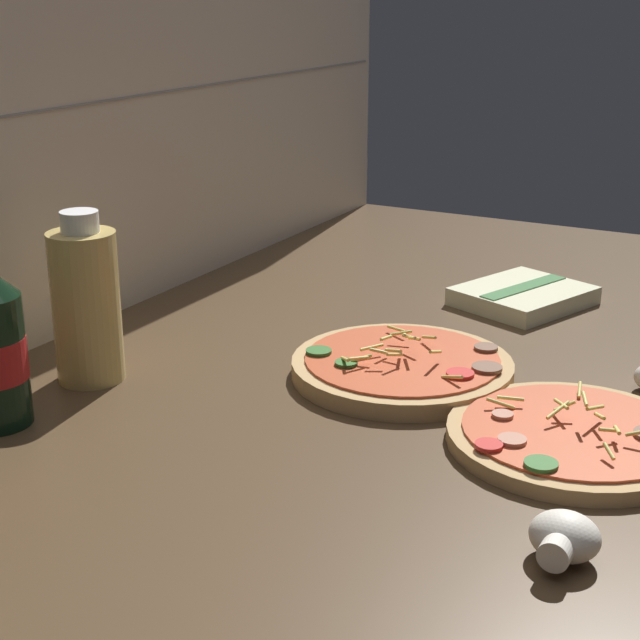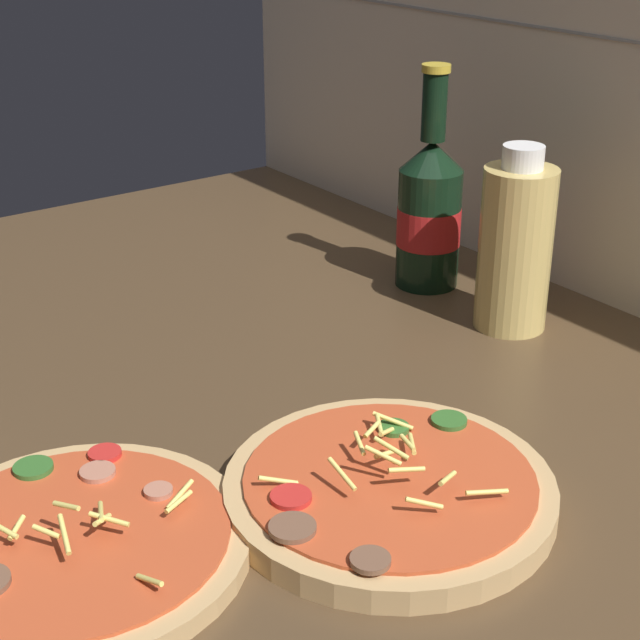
{
  "view_description": "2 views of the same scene",
  "coord_description": "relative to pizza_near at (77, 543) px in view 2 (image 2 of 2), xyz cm",
  "views": [
    {
      "loc": [
        -91.67,
        -37.03,
        43.92
      ],
      "look_at": [
        -8.25,
        7.91,
        11.17
      ],
      "focal_mm": 55.0,
      "sensor_mm": 36.0,
      "label": 1
    },
    {
      "loc": [
        46.95,
        -36.93,
        45.19
      ],
      "look_at": [
        -13.98,
        7.45,
        10.45
      ],
      "focal_mm": 55.0,
      "sensor_mm": 36.0,
      "label": 2
    }
  ],
  "objects": [
    {
      "name": "pizza_near",
      "position": [
        0.0,
        0.0,
        0.0
      ],
      "size": [
        23.91,
        23.91,
        4.97
      ],
      "color": "tan",
      "rests_on": "counter_slab"
    },
    {
      "name": "beer_bottle",
      "position": [
        -22.18,
        51.57,
        7.75
      ],
      "size": [
        7.07,
        7.07,
        24.45
      ],
      "color": "black",
      "rests_on": "counter_slab"
    },
    {
      "name": "pizza_far",
      "position": [
        7.93,
        21.07,
        0.24
      ],
      "size": [
        24.52,
        24.52,
        5.45
      ],
      "color": "tan",
      "rests_on": "counter_slab"
    },
    {
      "name": "counter_slab",
      "position": [
        6.7,
        18.41,
        -2.13
      ],
      "size": [
        160.0,
        90.0,
        2.5
      ],
      "color": "#4C3823",
      "rests_on": "ground"
    },
    {
      "name": "oil_bottle",
      "position": [
        -8.8,
        51.0,
        7.78
      ],
      "size": [
        7.34,
        7.34,
        18.84
      ],
      "color": "#D6B766",
      "rests_on": "counter_slab"
    }
  ]
}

